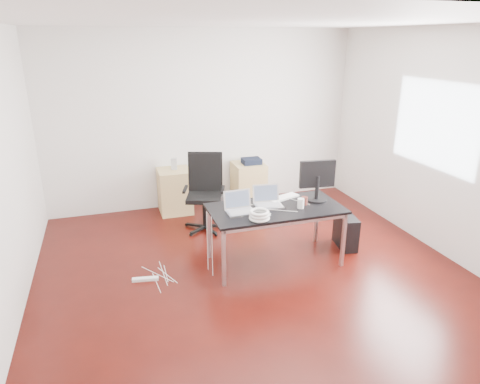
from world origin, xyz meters
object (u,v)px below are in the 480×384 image
object	(u,v)px
filing_cabinet_left	(175,191)
pc_tower	(346,231)
filing_cabinet_right	(249,183)
office_chair	(205,188)
desk	(276,212)

from	to	relation	value
filing_cabinet_left	pc_tower	distance (m)	2.74
filing_cabinet_left	filing_cabinet_right	world-z (taller)	same
office_chair	pc_tower	world-z (taller)	office_chair
office_chair	filing_cabinet_right	world-z (taller)	office_chair
desk	filing_cabinet_right	xyz separation A→B (m)	(0.34, 2.01, -0.33)
desk	office_chair	distance (m)	1.41
desk	office_chair	size ratio (longest dim) A/B	1.48
filing_cabinet_left	pc_tower	size ratio (longest dim) A/B	1.56
filing_cabinet_right	filing_cabinet_left	bearing A→B (deg)	180.00
desk	pc_tower	size ratio (longest dim) A/B	3.56
filing_cabinet_left	filing_cabinet_right	distance (m)	1.24
office_chair	filing_cabinet_right	distance (m)	1.20
desk	filing_cabinet_right	world-z (taller)	desk
desk	filing_cabinet_left	distance (m)	2.23
filing_cabinet_left	office_chair	bearing A→B (deg)	-65.98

